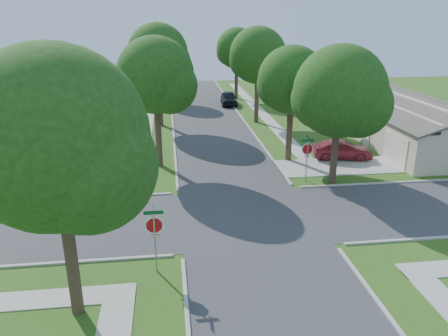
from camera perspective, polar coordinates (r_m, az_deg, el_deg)
ground at (r=23.53m, az=3.01°, el=-6.33°), size 100.00×100.00×0.00m
road_ns at (r=23.53m, az=3.01°, el=-6.32°), size 7.00×100.00×0.02m
sidewalk_ne at (r=48.95m, az=4.68°, el=7.42°), size 1.20×40.00×0.04m
sidewalk_nw at (r=47.96m, az=-9.84°, el=6.94°), size 1.20×40.00×0.04m
driveway at (r=31.99m, az=14.78°, el=0.22°), size 8.80×3.60×0.05m
stop_sign_sw at (r=18.11m, az=-9.09°, el=-7.75°), size 1.05×0.80×2.98m
stop_sign_ne at (r=28.15m, az=10.84°, el=2.20°), size 1.05×0.80×2.98m
tree_e_near at (r=31.39m, az=8.94°, el=10.86°), size 4.97×4.80×8.28m
tree_e_mid at (r=42.89m, az=4.51°, el=14.14°), size 5.59×5.40×9.21m
tree_e_far at (r=55.66m, az=1.71°, el=15.14°), size 5.17×5.00×8.72m
tree_w_near at (r=30.11m, az=-8.82°, el=11.42°), size 5.38×5.20×8.97m
tree_w_mid at (r=41.99m, az=-8.55°, el=14.20°), size 5.80×5.60×9.56m
tree_w_far at (r=55.02m, az=-8.33°, el=14.40°), size 4.76×4.60×8.04m
tree_sw_corner at (r=14.81m, az=-20.81°, el=2.58°), size 6.21×6.00×9.55m
tree_ne_corner at (r=27.44m, az=14.97°, el=9.11°), size 5.80×5.60×8.66m
house_ne_near at (r=38.53m, az=24.11°, el=4.72°), size 8.42×13.60×4.23m
house_ne_far at (r=54.34m, az=14.47°, el=9.69°), size 8.42×13.60×4.23m
house_nw_near at (r=38.78m, az=-25.34°, el=4.63°), size 8.42×13.60×4.23m
house_nw_far at (r=54.87m, az=-20.21°, el=9.20°), size 8.42×13.60×4.23m
car_driveway at (r=33.49m, az=15.17°, el=2.25°), size 4.37×2.18×1.38m
car_curb_east at (r=52.27m, az=0.62°, el=9.10°), size 2.10×4.65×1.55m
car_curb_west at (r=57.70m, az=-6.62°, el=9.92°), size 2.42×5.15×1.45m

